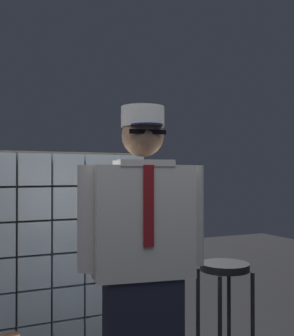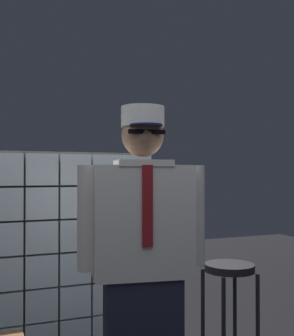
{
  "view_description": "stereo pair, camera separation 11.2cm",
  "coord_description": "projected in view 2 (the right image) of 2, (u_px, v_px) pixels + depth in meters",
  "views": [
    {
      "loc": [
        -0.71,
        -1.82,
        1.43
      ],
      "look_at": [
        0.26,
        0.24,
        1.46
      ],
      "focal_mm": 44.48,
      "sensor_mm": 36.0,
      "label": 1
    },
    {
      "loc": [
        -0.61,
        -1.87,
        1.43
      ],
      "look_at": [
        0.26,
        0.24,
        1.46
      ],
      "focal_mm": 44.48,
      "sensor_mm": 36.0,
      "label": 2
    }
  ],
  "objects": [
    {
      "name": "glass_block_wall",
      "position": [
        58.0,
        252.0,
        3.35
      ],
      "size": [
        1.63,
        0.1,
        1.63
      ],
      "color": "silver",
      "rests_on": "ground"
    },
    {
      "name": "standing_person",
      "position": [
        143.0,
        263.0,
        2.28
      ],
      "size": [
        0.72,
        0.35,
        1.8
      ],
      "rotation": [
        0.0,
        0.0,
        -0.17
      ],
      "color": "#1E2333",
      "rests_on": "ground"
    },
    {
      "name": "bar_stool",
      "position": [
        229.0,
        295.0,
        2.83
      ],
      "size": [
        0.34,
        0.34,
        0.81
      ],
      "color": "black",
      "rests_on": "ground"
    }
  ]
}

